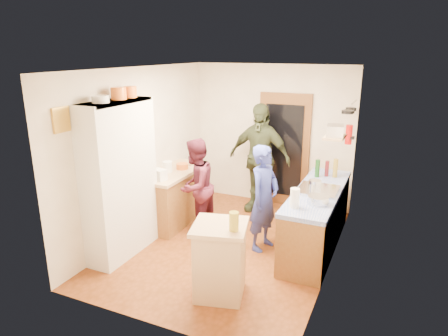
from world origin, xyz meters
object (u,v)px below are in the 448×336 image
Objects in this scene: person_back at (260,158)px; hutch_body at (120,180)px; right_counter_base at (317,220)px; person_hob at (265,199)px; person_left at (198,186)px; island_base at (220,262)px.

hutch_body is at bearing -114.20° from person_back.
right_counter_base is at bearing -33.88° from person_back.
person_hob reaches higher than person_left.
hutch_body is 1.88m from island_base.
hutch_body is 2.90m from right_counter_base.
person_back is at bearing 61.30° from hutch_body.
island_base is 1.83m from person_left.
hutch_body is at bearing -30.21° from person_left.
person_left is at bearing 58.50° from hutch_body.
person_back reaches higher than person_left.
hutch_body reaches higher than right_counter_base.
hutch_body is 1.30m from person_left.
hutch_body is at bearing 167.05° from island_base.
right_counter_base is at bearing 64.94° from island_base.
person_left is (-1.16, 0.16, -0.02)m from person_hob.
right_counter_base is 2.56× the size of island_base.
person_hob is 0.80× the size of person_back.
hutch_body is 2.56× the size of island_base.
person_hob is at bearing 85.32° from island_base.
right_counter_base is 1.87m from island_base.
right_counter_base is at bearing 98.36° from person_left.
island_base is (-0.79, -1.69, 0.01)m from right_counter_base.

